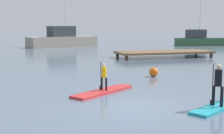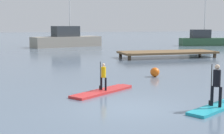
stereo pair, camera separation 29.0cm
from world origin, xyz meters
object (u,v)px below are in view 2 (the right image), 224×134
object	(u,v)px
mooring_buoy_mid	(155,72)
paddleboard_far	(220,106)
paddler_adult	(216,83)
motor_boat_small_navy	(205,40)
fishing_boat_green_midground	(66,39)
paddleboard_near	(103,91)
paddler_child_solo	(103,75)

from	to	relation	value
mooring_buoy_mid	paddleboard_far	bearing A→B (deg)	-93.93
paddler_adult	mooring_buoy_mid	size ratio (longest dim) A/B	2.83
paddler_adult	motor_boat_small_navy	world-z (taller)	motor_boat_small_navy
fishing_boat_green_midground	paddler_adult	bearing A→B (deg)	-88.84
fishing_boat_green_midground	motor_boat_small_navy	bearing A→B (deg)	-8.87
paddler_adult	paddleboard_near	bearing A→B (deg)	129.01
fishing_boat_green_midground	mooring_buoy_mid	distance (m)	27.07
paddler_child_solo	fishing_boat_green_midground	xyz separation A→B (m)	(2.44, 30.50, 0.20)
fishing_boat_green_midground	mooring_buoy_mid	size ratio (longest dim) A/B	18.32
fishing_boat_green_midground	mooring_buoy_mid	bearing A→B (deg)	-86.87
paddleboard_far	mooring_buoy_mid	world-z (taller)	mooring_buoy_mid
paddler_child_solo	mooring_buoy_mid	size ratio (longest dim) A/B	2.37
fishing_boat_green_midground	motor_boat_small_navy	xyz separation A→B (m)	(19.23, -3.00, -0.17)
fishing_boat_green_midground	mooring_buoy_mid	world-z (taller)	fishing_boat_green_midground
motor_boat_small_navy	mooring_buoy_mid	world-z (taller)	motor_boat_small_navy
paddler_child_solo	fishing_boat_green_midground	distance (m)	30.59
paddler_child_solo	motor_boat_small_navy	size ratio (longest dim) A/B	0.17
paddleboard_far	paddleboard_near	bearing A→B (deg)	132.66
fishing_boat_green_midground	motor_boat_small_navy	distance (m)	19.46
paddleboard_far	motor_boat_small_navy	size ratio (longest dim) A/B	0.44
paddler_adult	motor_boat_small_navy	distance (m)	36.45
paddleboard_near	paddler_adult	distance (m)	5.07
mooring_buoy_mid	paddleboard_near	bearing A→B (deg)	-138.35
paddler_child_solo	mooring_buoy_mid	distance (m)	5.26
motor_boat_small_navy	mooring_buoy_mid	distance (m)	29.87
paddler_adult	fishing_boat_green_midground	distance (m)	34.39
paddler_child_solo	paddleboard_near	bearing A→B (deg)	-99.60
paddleboard_near	paddler_adult	xyz separation A→B (m)	(3.14, -3.88, 0.91)
paddler_child_solo	paddler_adult	bearing A→B (deg)	-51.12
paddler_child_solo	paddler_adult	xyz separation A→B (m)	(3.14, -3.89, 0.18)
paddleboard_near	paddler_adult	world-z (taller)	paddler_adult
paddleboard_far	paddler_child_solo	bearing A→B (deg)	132.52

